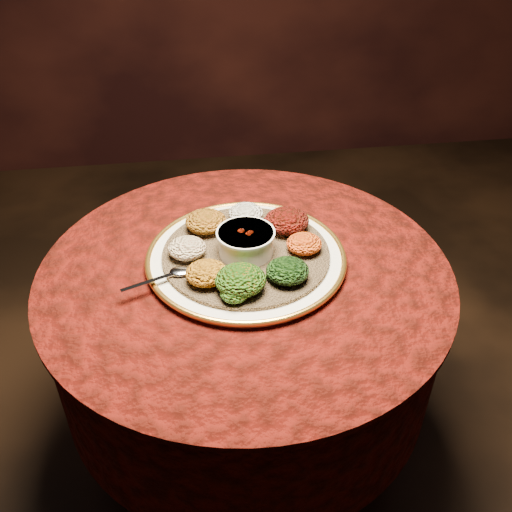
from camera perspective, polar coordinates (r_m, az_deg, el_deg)
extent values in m
plane|color=black|center=(1.87, -0.83, -19.24)|extent=(4.00, 4.00, 0.00)
cylinder|color=black|center=(1.85, -0.84, -18.89)|extent=(0.44, 0.44, 0.04)
cylinder|color=black|center=(1.60, -0.94, -12.43)|extent=(0.12, 0.12, 0.68)
cylinder|color=black|center=(1.34, -1.09, -2.39)|extent=(0.80, 0.80, 0.04)
cylinder|color=#420905|center=(1.44, -1.02, -6.85)|extent=(0.93, 0.93, 0.34)
cylinder|color=#420905|center=(1.33, -1.10, -1.48)|extent=(0.96, 0.96, 0.01)
cylinder|color=silver|center=(1.34, -1.01, -0.24)|extent=(0.59, 0.59, 0.02)
torus|color=gold|center=(1.33, -1.01, 0.00)|extent=(0.47, 0.47, 0.01)
cylinder|color=brown|center=(1.33, -1.01, 0.24)|extent=(0.46, 0.46, 0.01)
cylinder|color=silver|center=(1.31, -1.03, 1.41)|extent=(0.13, 0.13, 0.06)
cylinder|color=silver|center=(1.29, -1.04, 2.31)|extent=(0.14, 0.14, 0.01)
cylinder|color=#570E04|center=(1.30, -1.04, 2.01)|extent=(0.11, 0.11, 0.01)
ellipsoid|color=silver|center=(1.27, -7.59, -1.52)|extent=(0.05, 0.04, 0.01)
cube|color=silver|center=(1.25, -10.52, -2.51)|extent=(0.13, 0.06, 0.00)
ellipsoid|color=silver|center=(1.43, -1.03, 4.32)|extent=(0.09, 0.08, 0.04)
ellipsoid|color=black|center=(1.39, 3.10, 3.56)|extent=(0.11, 0.10, 0.05)
ellipsoid|color=#C58F10|center=(1.32, 4.84, 1.24)|extent=(0.08, 0.08, 0.04)
ellipsoid|color=black|center=(1.23, 3.17, -1.48)|extent=(0.09, 0.09, 0.05)
ellipsoid|color=#A3410A|center=(1.20, -1.57, -2.40)|extent=(0.11, 0.10, 0.05)
ellipsoid|color=#B86C10|center=(1.23, -4.97, -1.71)|extent=(0.09, 0.09, 0.04)
ellipsoid|color=maroon|center=(1.31, -6.91, 0.79)|extent=(0.09, 0.08, 0.04)
ellipsoid|color=#954D12|center=(1.39, -5.04, 3.47)|extent=(0.10, 0.10, 0.05)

